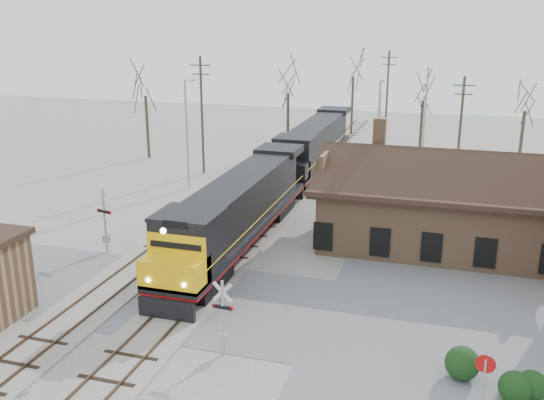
{
  "coord_description": "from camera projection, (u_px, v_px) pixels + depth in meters",
  "views": [
    {
      "loc": [
        12.63,
        -26.51,
        14.24
      ],
      "look_at": [
        1.91,
        9.0,
        3.03
      ],
      "focal_mm": 40.0,
      "sensor_mm": 36.0,
      "label": 1
    }
  ],
  "objects": [
    {
      "name": "track_main",
      "position": [
        271.0,
        213.0,
        45.63
      ],
      "size": [
        3.4,
        90.0,
        0.24
      ],
      "color": "#AAA499",
      "rests_on": "ground"
    },
    {
      "name": "tree_b",
      "position": [
        288.0,
        84.0,
        65.15
      ],
      "size": [
        4.24,
        4.24,
        10.39
      ],
      "color": "#382D23",
      "rests_on": "ground"
    },
    {
      "name": "tree_e",
      "position": [
        526.0,
        101.0,
        57.71
      ],
      "size": [
        3.77,
        3.77,
        9.24
      ],
      "color": "#382D23",
      "rests_on": "ground"
    },
    {
      "name": "do_not_enter_sign",
      "position": [
        484.0,
        374.0,
        22.18
      ],
      "size": [
        0.74,
        0.14,
        2.5
      ],
      "rotation": [
        0.0,
        0.0,
        -0.13
      ],
      "color": "#A5A8AD",
      "rests_on": "ground"
    },
    {
      "name": "crossbuck_near",
      "position": [
        223.0,
        320.0,
        26.21
      ],
      "size": [
        1.01,
        0.26,
        3.53
      ],
      "rotation": [
        0.0,
        0.0,
        -0.05
      ],
      "color": "#A5A8AD",
      "rests_on": "ground"
    },
    {
      "name": "utility_pole_b",
      "position": [
        387.0,
        94.0,
        72.37
      ],
      "size": [
        2.0,
        0.24,
        10.53
      ],
      "color": "#382D23",
      "rests_on": "ground"
    },
    {
      "name": "streetlight_a",
      "position": [
        187.0,
        129.0,
        51.4
      ],
      "size": [
        0.25,
        2.04,
        9.29
      ],
      "color": "#A5A8AD",
      "rests_on": "ground"
    },
    {
      "name": "ground",
      "position": [
        188.0,
        299.0,
        31.91
      ],
      "size": [
        140.0,
        140.0,
        0.0
      ],
      "primitive_type": "plane",
      "color": "#AAA499",
      "rests_on": "ground"
    },
    {
      "name": "locomotive_trailing",
      "position": [
        314.0,
        146.0,
        57.87
      ],
      "size": [
        3.18,
        21.32,
        4.48
      ],
      "color": "black",
      "rests_on": "ground"
    },
    {
      "name": "crossbuck_far",
      "position": [
        105.0,
        223.0,
        37.74
      ],
      "size": [
        1.17,
        0.38,
        4.17
      ],
      "rotation": [
        0.0,
        0.0,
        2.89
      ],
      "color": "#A5A8AD",
      "rests_on": "ground"
    },
    {
      "name": "utility_pole_c",
      "position": [
        460.0,
        125.0,
        55.23
      ],
      "size": [
        2.0,
        0.24,
        9.21
      ],
      "color": "#382D23",
      "rests_on": "ground"
    },
    {
      "name": "locomotive_lead",
      "position": [
        236.0,
        212.0,
        38.09
      ],
      "size": [
        3.18,
        21.32,
        4.73
      ],
      "color": "black",
      "rests_on": "ground"
    },
    {
      "name": "hedge_b",
      "position": [
        515.0,
        387.0,
        23.23
      ],
      "size": [
        1.27,
        1.27,
        1.27
      ],
      "primitive_type": "sphere",
      "color": "black",
      "rests_on": "ground"
    },
    {
      "name": "road",
      "position": [
        188.0,
        299.0,
        31.9
      ],
      "size": [
        60.0,
        9.0,
        0.03
      ],
      "primitive_type": "cube",
      "color": "slate",
      "rests_on": "ground"
    },
    {
      "name": "hedge_c",
      "position": [
        532.0,
        386.0,
        23.4
      ],
      "size": [
        1.2,
        1.2,
        1.2
      ],
      "primitive_type": "sphere",
      "color": "black",
      "rests_on": "ground"
    },
    {
      "name": "tree_c",
      "position": [
        354.0,
        67.0,
        74.16
      ],
      "size": [
        4.8,
        4.8,
        11.75
      ],
      "color": "#382D23",
      "rests_on": "ground"
    },
    {
      "name": "tree_d",
      "position": [
        424.0,
        92.0,
        63.85
      ],
      "size": [
        3.85,
        3.85,
        9.43
      ],
      "color": "#382D23",
      "rests_on": "ground"
    },
    {
      "name": "hedge_a",
      "position": [
        462.0,
        363.0,
        24.71
      ],
      "size": [
        1.41,
        1.41,
        1.41
      ],
      "primitive_type": "sphere",
      "color": "black",
      "rests_on": "ground"
    },
    {
      "name": "track_siding",
      "position": [
        215.0,
        208.0,
        46.88
      ],
      "size": [
        3.4,
        90.0,
        0.24
      ],
      "color": "#AAA499",
      "rests_on": "ground"
    },
    {
      "name": "tree_a",
      "position": [
        145.0,
        85.0,
        62.08
      ],
      "size": [
        4.33,
        4.33,
        10.6
      ],
      "color": "#382D23",
      "rests_on": "ground"
    },
    {
      "name": "streetlight_c",
      "position": [
        425.0,
        114.0,
        57.59
      ],
      "size": [
        0.25,
        2.04,
        9.8
      ],
      "color": "#A5A8AD",
      "rests_on": "ground"
    },
    {
      "name": "streetlight_b",
      "position": [
        378.0,
        136.0,
        46.97
      ],
      "size": [
        0.25,
        2.04,
        9.69
      ],
      "color": "#A5A8AD",
      "rests_on": "ground"
    },
    {
      "name": "utility_pole_a",
      "position": [
        202.0,
        114.0,
        56.15
      ],
      "size": [
        2.0,
        0.24,
        10.88
      ],
      "color": "#382D23",
      "rests_on": "ground"
    },
    {
      "name": "depot",
      "position": [
        435.0,
        209.0,
        38.89
      ],
      "size": [
        15.2,
        9.31,
        7.9
      ],
      "color": "#976C4E",
      "rests_on": "ground"
    }
  ]
}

